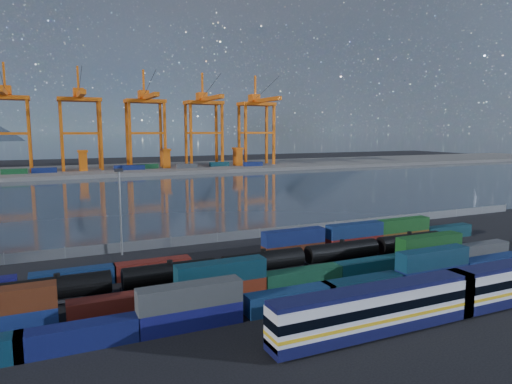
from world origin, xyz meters
name	(u,v)px	position (x,y,z in m)	size (l,w,h in m)	color
ground	(330,273)	(0.00, 0.00, 0.00)	(700.00, 700.00, 0.00)	black
harbor_water	(173,194)	(0.00, 105.00, 0.01)	(700.00, 700.00, 0.00)	#303A46
far_quay	(128,169)	(0.00, 210.00, 1.00)	(700.00, 70.00, 2.00)	#514F4C
distant_mountains	(78,71)	(63.02, 1600.00, 220.29)	(2470.00, 1100.00, 520.00)	#1E2630
container_row_south	(264,300)	(-17.41, -10.86, 1.96)	(141.13, 2.58, 5.49)	#3B3E40
container_row_mid	(326,270)	(-3.36, -3.82, 2.04)	(142.19, 2.62, 5.59)	#3B3F40
container_row_north	(295,246)	(-0.77, 10.83, 2.14)	(103.52, 2.51, 5.34)	#131157
tanker_string	(219,268)	(-18.44, 3.63, 2.23)	(91.97, 3.11, 4.45)	black
waterfront_fence	(260,233)	(0.00, 28.00, 1.00)	(160.12, 0.12, 2.20)	#595B5E
yard_light_mast	(120,207)	(-30.00, 26.00, 9.30)	(1.60, 0.40, 16.60)	slate
gantry_cranes	(114,109)	(-7.50, 203.46, 35.49)	(197.27, 42.76, 57.90)	#D85B0F
quay_containers	(111,168)	(-11.00, 195.46, 3.30)	(172.58, 10.99, 2.60)	navy
straddle_carriers	(126,159)	(-2.50, 200.00, 7.82)	(140.00, 7.00, 11.10)	#D85B0F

